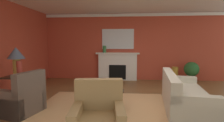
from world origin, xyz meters
TOP-DOWN VIEW (x-y plane):
  - ground_plane at (0.00, 0.00)m, footprint 9.34×9.34m
  - wall_fireplace at (0.00, 3.30)m, footprint 7.79×0.12m
  - crown_moulding at (0.00, 3.22)m, footprint 7.79×0.08m
  - area_rug at (-0.65, -0.23)m, footprint 3.18×2.54m
  - fireplace at (-0.50, 3.09)m, footprint 1.80×0.35m
  - mantel_mirror at (-0.50, 3.21)m, footprint 1.34×0.04m
  - sofa at (1.22, -0.14)m, footprint 1.15×2.19m
  - armchair_near_window at (-2.42, -0.69)m, footprint 0.96×0.96m
  - coffee_table at (-0.65, -0.23)m, footprint 1.00×1.00m
  - side_table at (-2.95, 0.03)m, footprint 0.56×0.56m
  - table_lamp at (-2.95, 0.03)m, footprint 0.44×0.44m
  - vase_on_side_table at (-2.80, -0.09)m, footprint 0.13×0.13m
  - vase_mantel_left at (-1.05, 3.04)m, footprint 0.14×0.14m
  - vase_tall_corner at (1.78, 2.79)m, footprint 0.24×0.24m
  - book_red_cover at (-0.66, -0.40)m, footprint 0.22×0.17m
  - book_art_folio at (-0.78, -0.13)m, footprint 0.25×0.20m
  - potted_plant at (2.38, 2.71)m, footprint 0.56×0.56m

SIDE VIEW (x-z plane):
  - ground_plane at x=0.00m, z-range 0.00..0.00m
  - area_rug at x=-0.65m, z-range 0.00..0.01m
  - sofa at x=1.22m, z-range -0.13..0.72m
  - armchair_near_window at x=-2.42m, z-range -0.17..0.78m
  - vase_tall_corner at x=1.78m, z-range 0.00..0.62m
  - coffee_table at x=-0.65m, z-range 0.11..0.56m
  - side_table at x=-2.95m, z-range 0.05..0.75m
  - book_red_cover at x=-0.66m, z-range 0.45..0.49m
  - potted_plant at x=2.38m, z-range 0.08..0.91m
  - book_art_folio at x=-0.78m, z-range 0.49..0.52m
  - fireplace at x=-0.50m, z-range -0.03..1.13m
  - vase_on_side_table at x=-2.80m, z-range 0.70..1.11m
  - table_lamp at x=-2.95m, z-range 0.85..1.60m
  - vase_mantel_left at x=-1.05m, z-range 1.16..1.44m
  - wall_fireplace at x=0.00m, z-range 0.00..2.80m
  - mantel_mirror at x=-0.50m, z-range 1.31..2.14m
  - crown_moulding at x=0.00m, z-range 2.66..2.78m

